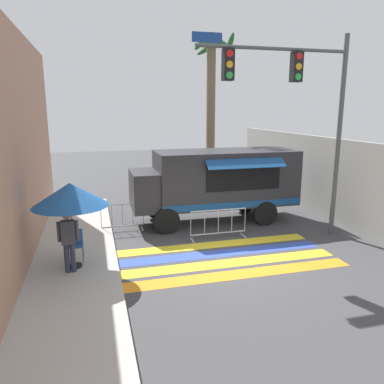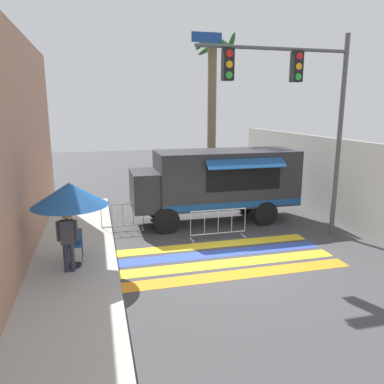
{
  "view_description": "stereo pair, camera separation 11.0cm",
  "coord_description": "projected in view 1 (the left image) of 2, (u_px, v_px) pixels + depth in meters",
  "views": [
    {
      "loc": [
        -3.62,
        -9.62,
        4.31
      ],
      "look_at": [
        -0.39,
        2.44,
        1.52
      ],
      "focal_mm": 35.0,
      "sensor_mm": 36.0,
      "label": 1
    },
    {
      "loc": [
        -3.51,
        -9.65,
        4.31
      ],
      "look_at": [
        -0.39,
        2.44,
        1.52
      ],
      "focal_mm": 35.0,
      "sensor_mm": 36.0,
      "label": 2
    }
  ],
  "objects": [
    {
      "name": "ground_plane",
      "position": [
        226.0,
        259.0,
        10.92
      ],
      "size": [
        60.0,
        60.0,
        0.0
      ],
      "primitive_type": "plane",
      "color": "#424244"
    },
    {
      "name": "traffic_signal_pole",
      "position": [
        298.0,
        96.0,
        11.75
      ],
      "size": [
        5.16,
        0.29,
        6.62
      ],
      "color": "#515456",
      "rests_on": "ground_plane"
    },
    {
      "name": "barricade_side",
      "position": [
        123.0,
        218.0,
        13.38
      ],
      "size": [
        1.51,
        0.44,
        1.01
      ],
      "color": "#B7BABF",
      "rests_on": "ground_plane"
    },
    {
      "name": "concrete_wall_right",
      "position": [
        329.0,
        179.0,
        14.76
      ],
      "size": [
        0.2,
        16.0,
        3.2
      ],
      "color": "gray",
      "rests_on": "ground_plane"
    },
    {
      "name": "folding_chair",
      "position": [
        75.0,
        242.0,
        10.43
      ],
      "size": [
        0.42,
        0.42,
        0.85
      ],
      "rotation": [
        0.0,
        0.0,
        -0.1
      ],
      "color": "#4C4C51",
      "rests_on": "sidewalk_left"
    },
    {
      "name": "barricade_front",
      "position": [
        218.0,
        224.0,
        12.61
      ],
      "size": [
        1.95,
        0.44,
        1.01
      ],
      "color": "#B7BABF",
      "rests_on": "ground_plane"
    },
    {
      "name": "crosswalk_painted",
      "position": [
        225.0,
        258.0,
        11.02
      ],
      "size": [
        6.4,
        2.84,
        0.01
      ],
      "color": "orange",
      "rests_on": "ground_plane"
    },
    {
      "name": "palm_tree",
      "position": [
        211.0,
        97.0,
        17.29
      ],
      "size": [
        2.07,
        1.92,
        7.66
      ],
      "color": "#7A664C",
      "rests_on": "ground_plane"
    },
    {
      "name": "sidewalk_left",
      "position": [
        32.0,
        278.0,
        9.57
      ],
      "size": [
        4.4,
        16.0,
        0.16
      ],
      "color": "#B7B5AD",
      "rests_on": "ground_plane"
    },
    {
      "name": "vendor_person",
      "position": [
        68.0,
        238.0,
        9.54
      ],
      "size": [
        0.53,
        0.22,
        1.63
      ],
      "rotation": [
        0.0,
        0.0,
        0.2
      ],
      "color": "#2D3347",
      "rests_on": "sidewalk_left"
    },
    {
      "name": "patio_umbrella",
      "position": [
        70.0,
        195.0,
        9.61
      ],
      "size": [
        1.95,
        1.95,
        2.29
      ],
      "color": "black",
      "rests_on": "sidewalk_left"
    },
    {
      "name": "building_left_facade",
      "position": [
        8.0,
        155.0,
        8.82
      ],
      "size": [
        0.25,
        16.0,
        6.47
      ],
      "color": "tan",
      "rests_on": "ground_plane"
    },
    {
      "name": "food_truck",
      "position": [
        214.0,
        180.0,
        14.26
      ],
      "size": [
        6.28,
        2.51,
        2.76
      ],
      "color": "#2D2D33",
      "rests_on": "ground_plane"
    }
  ]
}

